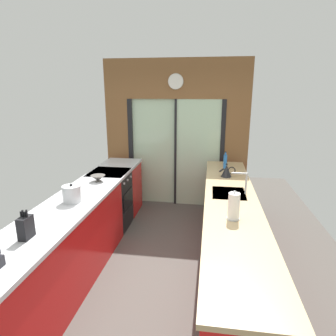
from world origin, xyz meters
TOP-DOWN VIEW (x-y plane):
  - ground_plane at (0.00, 0.60)m, footprint 5.04×7.60m
  - back_wall_unit at (0.00, 2.40)m, footprint 2.64×0.12m
  - left_counter_run at (-0.91, 0.13)m, footprint 0.62×3.80m
  - right_counter_run at (0.91, 0.30)m, footprint 0.62×3.80m
  - sink_faucet at (1.06, 0.55)m, footprint 0.19×0.02m
  - oven_range at (-0.91, 1.25)m, footprint 0.60×0.60m
  - mixing_bowl at (-0.89, 0.76)m, footprint 0.20×0.20m
  - knife_block at (-0.89, -0.86)m, footprint 0.08×0.14m
  - stock_pot at (-0.89, -0.01)m, footprint 0.21×0.21m
  - kettle at (0.89, 1.26)m, footprint 0.24×0.16m
  - soap_bottle at (0.89, 1.73)m, footprint 0.06×0.06m
  - paper_towel_roll at (0.89, -0.21)m, footprint 0.13×0.13m

SIDE VIEW (x-z plane):
  - ground_plane at x=0.00m, z-range -0.02..0.00m
  - oven_range at x=-0.91m, z-range 0.00..0.92m
  - right_counter_run at x=0.91m, z-range 0.00..0.92m
  - left_counter_run at x=-0.91m, z-range 0.01..0.93m
  - mixing_bowl at x=-0.89m, z-range 0.92..1.01m
  - kettle at x=0.89m, z-range 0.91..1.11m
  - stock_pot at x=-0.89m, z-range 0.91..1.13m
  - knife_block at x=-0.89m, z-range 0.89..1.15m
  - soap_bottle at x=0.89m, z-range 0.90..1.18m
  - paper_towel_roll at x=0.89m, z-range 0.90..1.20m
  - sink_faucet at x=1.06m, z-range 0.96..1.23m
  - back_wall_unit at x=0.00m, z-range 0.17..2.87m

